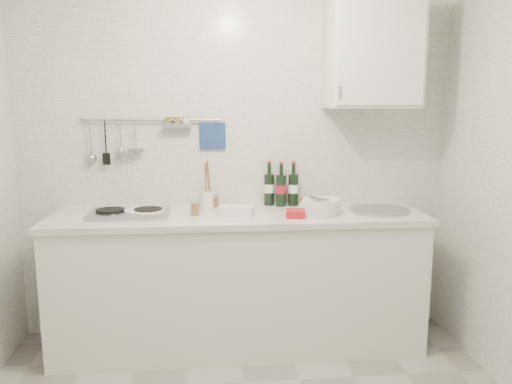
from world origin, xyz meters
TOP-DOWN VIEW (x-y plane):
  - back_wall at (0.00, 1.40)m, footprint 3.00×0.02m
  - counter at (0.01, 1.10)m, footprint 2.44×0.64m
  - wall_rail at (-0.60, 1.37)m, footprint 0.98×0.09m
  - wall_cabinet at (0.90, 1.22)m, footprint 0.60×0.38m
  - plate_stack_hob at (-0.61, 1.10)m, footprint 0.28×0.28m
  - plate_stack_sink at (0.53, 1.06)m, footprint 0.30×0.29m
  - wine_bottles at (0.32, 1.34)m, footprint 0.24×0.12m
  - butter_dish at (-0.01, 1.03)m, footprint 0.24×0.17m
  - strawberry_punnet at (0.35, 0.96)m, footprint 0.13×0.13m
  - utensil_crock at (-0.20, 1.25)m, footprint 0.08×0.08m
  - jar_a at (-0.15, 1.34)m, footprint 0.06×0.06m
  - jar_b at (0.46, 1.27)m, footprint 0.07×0.07m
  - jar_c at (0.51, 1.22)m, footprint 0.06×0.06m
  - jar_d at (-0.28, 1.08)m, footprint 0.06×0.06m

SIDE VIEW (x-z plane):
  - counter at x=0.01m, z-range -0.05..0.92m
  - plate_stack_hob at x=-0.61m, z-range 0.92..0.96m
  - strawberry_punnet at x=0.35m, z-range 0.92..0.97m
  - butter_dish at x=-0.01m, z-range 0.92..0.98m
  - jar_c at x=0.51m, z-range 0.92..0.99m
  - jar_b at x=0.46m, z-range 0.92..1.00m
  - jar_a at x=-0.15m, z-range 0.92..1.00m
  - jar_d at x=-0.28m, z-range 0.92..1.01m
  - plate_stack_sink at x=0.53m, z-range 0.91..1.02m
  - utensil_crock at x=-0.20m, z-range 0.83..1.17m
  - wine_bottles at x=0.32m, z-range 0.92..1.23m
  - back_wall at x=0.00m, z-range 0.00..2.50m
  - wall_rail at x=-0.60m, z-range 1.26..1.60m
  - wall_cabinet at x=0.90m, z-range 1.60..2.30m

